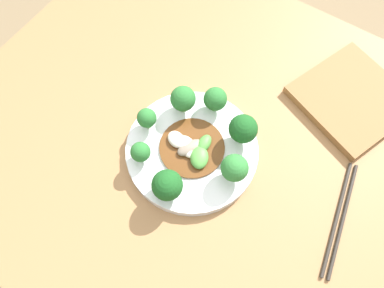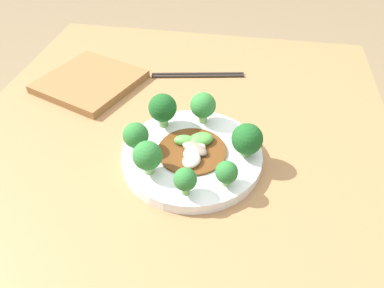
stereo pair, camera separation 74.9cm
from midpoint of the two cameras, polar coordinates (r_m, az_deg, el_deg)
table at (r=1.05m, az=-12.65°, el=-35.14°), size 1.11×0.92×0.77m
plate at (r=0.65m, az=-14.50°, el=-29.22°), size 0.27×0.27×0.02m
broccoli_southwest at (r=0.58m, az=-10.21°, el=-36.22°), size 0.04×0.04×0.05m
broccoli_west at (r=0.59m, az=-19.11°, el=-37.05°), size 0.04×0.04×0.05m
broccoli_east at (r=0.64m, az=-11.48°, el=-19.75°), size 0.05×0.05×0.07m
broccoli_north at (r=0.65m, az=-25.31°, el=-25.66°), size 0.05×0.05×0.06m
broccoli_northwest at (r=0.62m, az=-24.79°, el=-31.01°), size 0.05×0.05×0.07m
broccoli_south at (r=0.59m, az=-4.46°, el=-28.98°), size 0.06×0.06×0.07m
broccoli_northeast at (r=0.65m, az=-19.26°, el=-19.97°), size 0.06×0.06×0.07m
stirfry_center at (r=0.64m, az=-14.52°, el=-28.57°), size 0.13×0.13×0.02m
chopsticks at (r=0.82m, az=-9.09°, el=-8.12°), size 0.06×0.24×0.01m
cutting_board at (r=0.87m, az=-27.72°, el=-9.18°), size 0.28×0.28×0.02m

